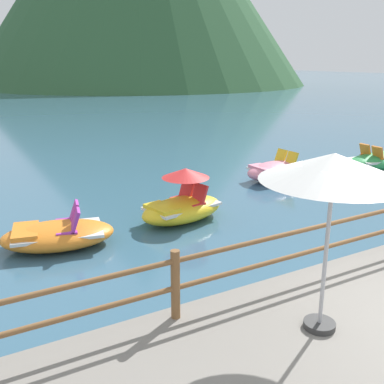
% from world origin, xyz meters
% --- Properties ---
extents(dock_railing, '(23.92, 0.12, 0.95)m').
position_xyz_m(dock_railing, '(-0.00, 1.55, 0.98)').
color(dock_railing, brown).
rests_on(dock_railing, promenade_dock).
extents(beach_umbrella, '(1.70, 1.70, 2.24)m').
position_xyz_m(beach_umbrella, '(-0.91, 0.45, 2.45)').
color(beach_umbrella, '#B2B2B7').
rests_on(beach_umbrella, promenade_dock).
extents(pedal_boat_0, '(2.48, 1.32, 0.89)m').
position_xyz_m(pedal_boat_0, '(8.17, 6.88, 0.30)').
color(pedal_boat_0, green).
rests_on(pedal_boat_0, ground).
extents(pedal_boat_1, '(2.45, 1.76, 0.84)m').
position_xyz_m(pedal_boat_1, '(-2.97, 5.58, 0.26)').
color(pedal_boat_1, orange).
rests_on(pedal_boat_1, ground).
extents(pedal_boat_3, '(2.34, 1.56, 1.25)m').
position_xyz_m(pedal_boat_3, '(-0.05, 5.70, 0.42)').
color(pedal_boat_3, yellow).
rests_on(pedal_boat_3, ground).
extents(pedal_boat_4, '(2.22, 1.28, 0.91)m').
position_xyz_m(pedal_boat_4, '(4.25, 7.47, 0.31)').
color(pedal_boat_4, pink).
rests_on(pedal_boat_4, ground).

